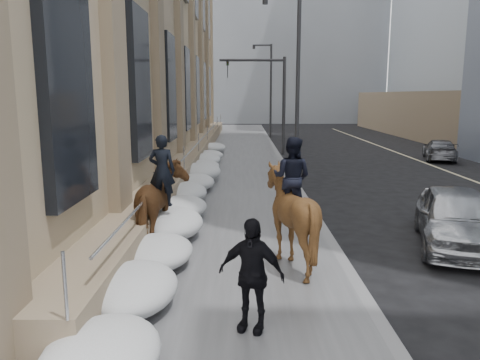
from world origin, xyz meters
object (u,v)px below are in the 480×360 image
(mounted_horse_left, at_px, (161,202))
(pedestrian, at_px, (251,275))
(mounted_horse_right, at_px, (290,212))
(car_silver, at_px, (456,218))
(car_grey, at_px, (440,150))

(mounted_horse_left, xyz_separation_m, pedestrian, (2.08, -4.21, -0.17))
(mounted_horse_right, relative_size, car_silver, 0.63)
(mounted_horse_left, relative_size, pedestrian, 1.50)
(mounted_horse_left, bearing_deg, mounted_horse_right, 156.99)
(pedestrian, height_order, car_silver, pedestrian)
(pedestrian, bearing_deg, car_grey, 79.86)
(car_grey, bearing_deg, pedestrian, 77.98)
(pedestrian, xyz_separation_m, car_silver, (5.10, 4.39, -0.27))
(mounted_horse_left, xyz_separation_m, car_silver, (7.18, 0.18, -0.43))
(car_silver, height_order, car_grey, car_silver)
(mounted_horse_right, height_order, car_silver, mounted_horse_right)
(car_silver, bearing_deg, mounted_horse_right, -143.13)
(mounted_horse_left, distance_m, car_silver, 7.19)
(mounted_horse_left, relative_size, mounted_horse_right, 0.98)
(mounted_horse_right, bearing_deg, car_grey, -97.18)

